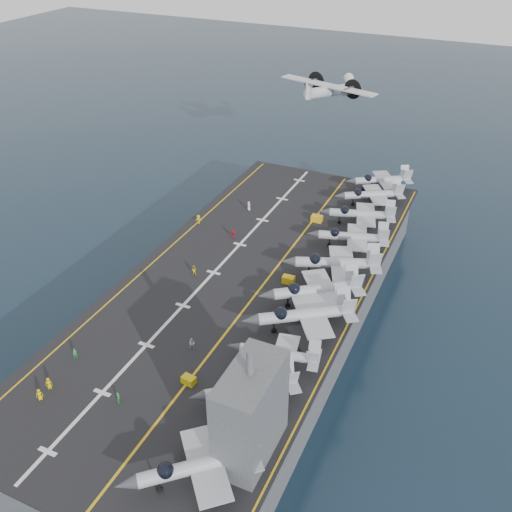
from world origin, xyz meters
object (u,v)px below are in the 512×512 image
at_px(island_superstructure, 250,404).
at_px(transport_plane, 327,92).
at_px(fighter_jet_0, 198,465).
at_px(tow_cart_a, 189,380).

distance_m(island_superstructure, transport_plane, 89.46).
distance_m(fighter_jet_0, transport_plane, 95.18).
bearing_deg(fighter_jet_0, tow_cart_a, 124.65).
xyz_separation_m(island_superstructure, fighter_jet_0, (-3.36, -6.07, -4.83)).
relative_size(island_superstructure, tow_cart_a, 7.81).
bearing_deg(transport_plane, tow_cart_a, -83.35).
height_order(fighter_jet_0, transport_plane, transport_plane).
relative_size(island_superstructure, fighter_jet_0, 0.82).
distance_m(island_superstructure, fighter_jet_0, 8.45).
relative_size(fighter_jet_0, tow_cart_a, 9.53).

